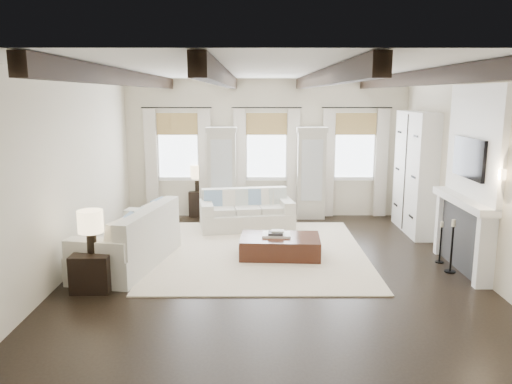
{
  "coord_description": "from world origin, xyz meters",
  "views": [
    {
      "loc": [
        -0.29,
        -7.85,
        2.83
      ],
      "look_at": [
        -0.26,
        0.78,
        1.15
      ],
      "focal_mm": 35.0,
      "sensor_mm": 36.0,
      "label": 1
    }
  ],
  "objects_px": {
    "sofa_left": "(132,242)",
    "side_table_front": "(94,271)",
    "ottoman": "(280,247)",
    "sofa_back": "(246,213)",
    "side_table_back": "(198,203)"
  },
  "relations": [
    {
      "from": "sofa_left",
      "to": "side_table_front",
      "type": "bearing_deg",
      "value": -106.6
    },
    {
      "from": "sofa_left",
      "to": "ottoman",
      "type": "bearing_deg",
      "value": 9.57
    },
    {
      "from": "sofa_back",
      "to": "side_table_back",
      "type": "distance_m",
      "value": 1.69
    },
    {
      "from": "side_table_front",
      "to": "ottoman",
      "type": "bearing_deg",
      "value": 27.71
    },
    {
      "from": "sofa_left",
      "to": "side_table_front",
      "type": "relative_size",
      "value": 4.37
    },
    {
      "from": "sofa_left",
      "to": "ottoman",
      "type": "distance_m",
      "value": 2.57
    },
    {
      "from": "sofa_back",
      "to": "side_table_back",
      "type": "height_order",
      "value": "sofa_back"
    },
    {
      "from": "side_table_front",
      "to": "side_table_back",
      "type": "bearing_deg",
      "value": 77.38
    },
    {
      "from": "sofa_back",
      "to": "sofa_left",
      "type": "distance_m",
      "value": 3.01
    },
    {
      "from": "sofa_back",
      "to": "side_table_front",
      "type": "distance_m",
      "value": 4.06
    },
    {
      "from": "sofa_left",
      "to": "side_table_back",
      "type": "bearing_deg",
      "value": 78.59
    },
    {
      "from": "sofa_left",
      "to": "ottoman",
      "type": "xyz_separation_m",
      "value": [
        2.52,
        0.43,
        -0.22
      ]
    },
    {
      "from": "sofa_back",
      "to": "ottoman",
      "type": "height_order",
      "value": "sofa_back"
    },
    {
      "from": "sofa_left",
      "to": "side_table_back",
      "type": "xyz_separation_m",
      "value": [
        0.72,
        3.55,
        -0.1
      ]
    },
    {
      "from": "sofa_back",
      "to": "side_table_front",
      "type": "bearing_deg",
      "value": -122.95
    }
  ]
}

